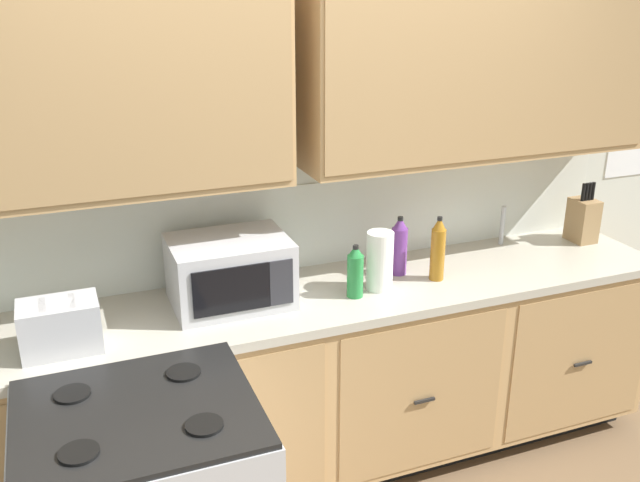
% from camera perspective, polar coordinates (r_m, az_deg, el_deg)
% --- Properties ---
extents(wall_unit, '(4.60, 0.40, 2.57)m').
position_cam_1_polar(wall_unit, '(2.99, -2.51, 10.44)').
color(wall_unit, silver).
rests_on(wall_unit, ground_plane).
extents(counter_run, '(3.43, 0.64, 0.92)m').
position_cam_1_polar(counter_run, '(3.26, -1.01, -11.52)').
color(counter_run, black).
rests_on(counter_run, ground_plane).
extents(microwave, '(0.48, 0.37, 0.28)m').
position_cam_1_polar(microwave, '(2.94, -7.27, -2.45)').
color(microwave, '#B7B7BC').
rests_on(microwave, counter_run).
extents(toaster, '(0.28, 0.18, 0.19)m').
position_cam_1_polar(toaster, '(2.74, -20.19, -6.46)').
color(toaster, '#B7B7BC').
rests_on(toaster, counter_run).
extents(knife_block, '(0.11, 0.14, 0.31)m').
position_cam_1_polar(knife_block, '(3.84, 20.39, 1.65)').
color(knife_block, '#9C794E').
rests_on(knife_block, counter_run).
extents(sink_faucet, '(0.02, 0.02, 0.20)m').
position_cam_1_polar(sink_faucet, '(3.68, 14.46, 1.24)').
color(sink_faucet, '#B2B5BA').
rests_on(sink_faucet, counter_run).
extents(paper_towel_roll, '(0.12, 0.12, 0.26)m').
position_cam_1_polar(paper_towel_roll, '(3.06, 4.83, -1.59)').
color(paper_towel_roll, white).
rests_on(paper_towel_roll, counter_run).
extents(bottle_amber, '(0.07, 0.07, 0.30)m').
position_cam_1_polar(bottle_amber, '(3.18, 9.47, -0.65)').
color(bottle_amber, '#9E6619').
rests_on(bottle_amber, counter_run).
extents(bottle_violet, '(0.07, 0.07, 0.27)m').
position_cam_1_polar(bottle_violet, '(3.22, 6.40, -0.42)').
color(bottle_violet, '#663384').
rests_on(bottle_violet, counter_run).
extents(bottle_green, '(0.07, 0.07, 0.23)m').
position_cam_1_polar(bottle_green, '(2.99, 2.85, -2.48)').
color(bottle_green, '#237A38').
rests_on(bottle_green, counter_run).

